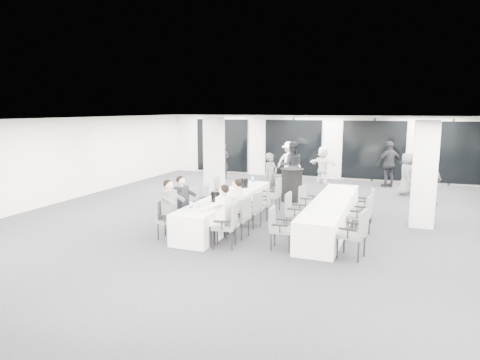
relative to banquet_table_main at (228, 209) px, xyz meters
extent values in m
cube|color=#25252A|center=(0.78, 0.45, -0.39)|extent=(14.00, 16.00, 0.02)
cube|color=white|center=(0.78, 0.45, 2.43)|extent=(14.00, 16.00, 0.02)
cube|color=silver|center=(-6.23, 0.45, 1.02)|extent=(0.02, 16.00, 2.80)
cube|color=silver|center=(0.78, 8.46, 1.02)|extent=(14.00, 0.02, 2.80)
cube|color=silver|center=(0.78, -7.56, 1.02)|extent=(14.00, 0.02, 2.80)
cube|color=black|center=(0.78, 8.39, 0.98)|extent=(13.60, 0.06, 2.50)
cube|color=silver|center=(-2.02, 3.65, 1.02)|extent=(0.60, 0.60, 2.80)
cube|color=silver|center=(4.98, 1.45, 1.02)|extent=(0.60, 0.60, 2.80)
cube|color=silver|center=(0.00, 0.00, 0.00)|extent=(0.90, 5.00, 0.75)
cube|color=silver|center=(2.75, 0.34, 0.00)|extent=(0.90, 5.00, 0.75)
cylinder|color=black|center=(0.99, 3.28, 0.18)|extent=(0.70, 0.70, 1.10)
cylinder|color=black|center=(0.99, 3.28, 0.73)|extent=(0.80, 0.80, 0.02)
cube|color=#585A60|center=(-0.75, -1.89, 0.07)|extent=(0.50, 0.52, 0.08)
cube|color=#585A60|center=(-0.97, -1.91, 0.33)|extent=(0.11, 0.46, 0.45)
cylinder|color=black|center=(-0.97, -1.72, -0.17)|extent=(0.04, 0.04, 0.40)
cylinder|color=black|center=(-0.93, -2.11, -0.17)|extent=(0.04, 0.04, 0.40)
cylinder|color=black|center=(-0.57, -1.67, -0.17)|extent=(0.04, 0.04, 0.40)
cylinder|color=black|center=(-0.53, -2.07, -0.17)|extent=(0.04, 0.04, 0.40)
cube|color=black|center=(-0.78, -1.65, 0.24)|extent=(0.34, 0.07, 0.04)
cube|color=black|center=(-0.72, -2.14, 0.24)|extent=(0.34, 0.07, 0.04)
cube|color=#585A60|center=(-0.75, -1.27, 0.03)|extent=(0.46, 0.47, 0.07)
cube|color=#585A60|center=(-0.95, -1.25, 0.28)|extent=(0.09, 0.42, 0.42)
cylinder|color=black|center=(-0.91, -1.07, -0.19)|extent=(0.03, 0.03, 0.37)
cylinder|color=black|center=(-0.95, -1.44, -0.19)|extent=(0.03, 0.03, 0.37)
cylinder|color=black|center=(-0.55, -1.11, -0.19)|extent=(0.03, 0.03, 0.37)
cylinder|color=black|center=(-0.59, -1.47, -0.19)|extent=(0.03, 0.03, 0.37)
cube|color=black|center=(-0.73, -1.05, 0.19)|extent=(0.31, 0.07, 0.04)
cube|color=black|center=(-0.77, -1.50, 0.19)|extent=(0.31, 0.07, 0.04)
cube|color=#585A60|center=(-0.75, -0.17, 0.06)|extent=(0.45, 0.47, 0.08)
cube|color=#585A60|center=(-0.96, -0.17, 0.32)|extent=(0.06, 0.45, 0.45)
cylinder|color=black|center=(-0.95, 0.03, -0.18)|extent=(0.03, 0.03, 0.40)
cylinder|color=black|center=(-0.94, -0.36, -0.18)|extent=(0.03, 0.03, 0.40)
cylinder|color=black|center=(-0.56, 0.03, -0.18)|extent=(0.03, 0.03, 0.40)
cylinder|color=black|center=(-0.55, -0.36, -0.18)|extent=(0.03, 0.03, 0.40)
cube|color=black|center=(-0.75, 0.08, 0.23)|extent=(0.33, 0.04, 0.04)
cube|color=black|center=(-0.75, -0.41, 0.23)|extent=(0.33, 0.04, 0.04)
cube|color=#585A60|center=(-0.75, 0.59, 0.04)|extent=(0.43, 0.45, 0.07)
cube|color=#585A60|center=(-0.95, 0.59, 0.29)|extent=(0.06, 0.42, 0.42)
cylinder|color=black|center=(-0.94, 0.77, -0.19)|extent=(0.03, 0.03, 0.38)
cylinder|color=black|center=(-0.93, 0.40, -0.19)|extent=(0.03, 0.03, 0.38)
cylinder|color=black|center=(-0.57, 0.78, -0.19)|extent=(0.03, 0.03, 0.38)
cylinder|color=black|center=(-0.56, 0.41, -0.19)|extent=(0.03, 0.03, 0.38)
cube|color=black|center=(-0.75, 0.82, 0.20)|extent=(0.31, 0.04, 0.04)
cube|color=black|center=(-0.75, 0.36, 0.20)|extent=(0.31, 0.04, 0.04)
cube|color=#585A60|center=(-0.75, 1.53, 0.09)|extent=(0.55, 0.57, 0.08)
cube|color=#585A60|center=(-0.97, 1.49, 0.37)|extent=(0.14, 0.48, 0.48)
cylinder|color=black|center=(-0.99, 1.70, -0.16)|extent=(0.04, 0.04, 0.42)
cylinder|color=black|center=(-0.92, 1.29, -0.16)|extent=(0.04, 0.04, 0.42)
cylinder|color=black|center=(-0.58, 1.76, -0.16)|extent=(0.04, 0.04, 0.42)
cylinder|color=black|center=(-0.51, 1.35, -0.16)|extent=(0.04, 0.04, 0.42)
cube|color=black|center=(-0.79, 1.78, 0.27)|extent=(0.35, 0.10, 0.04)
cube|color=black|center=(-0.71, 1.27, 0.27)|extent=(0.35, 0.10, 0.04)
cube|color=#585A60|center=(0.75, -2.04, 0.11)|extent=(0.58, 0.59, 0.09)
cube|color=#585A60|center=(0.98, -2.00, 0.40)|extent=(0.15, 0.50, 0.49)
cylinder|color=black|center=(1.00, -2.21, -0.16)|extent=(0.04, 0.04, 0.44)
cylinder|color=black|center=(0.92, -1.79, -0.16)|extent=(0.04, 0.04, 0.44)
cylinder|color=black|center=(0.58, -2.29, -0.16)|extent=(0.04, 0.04, 0.44)
cylinder|color=black|center=(0.50, -1.87, -0.16)|extent=(0.04, 0.04, 0.44)
cube|color=black|center=(0.80, -2.30, 0.29)|extent=(0.37, 0.11, 0.04)
cube|color=black|center=(0.70, -1.77, 0.29)|extent=(0.37, 0.11, 0.04)
cube|color=#585A60|center=(0.75, -1.22, 0.09)|extent=(0.52, 0.53, 0.08)
cube|color=#585A60|center=(0.98, -1.23, 0.37)|extent=(0.10, 0.48, 0.48)
cylinder|color=black|center=(0.94, -1.44, -0.16)|extent=(0.04, 0.04, 0.43)
cylinder|color=black|center=(0.97, -1.02, -0.16)|extent=(0.04, 0.04, 0.43)
cylinder|color=black|center=(0.53, -1.41, -0.16)|extent=(0.04, 0.04, 0.43)
cylinder|color=black|center=(0.56, -0.99, -0.16)|extent=(0.04, 0.04, 0.43)
cube|color=black|center=(0.73, -1.48, 0.27)|extent=(0.36, 0.07, 0.04)
cube|color=black|center=(0.77, -0.96, 0.27)|extent=(0.36, 0.07, 0.04)
cube|color=#585A60|center=(0.75, -0.23, 0.07)|extent=(0.53, 0.55, 0.08)
cube|color=#585A60|center=(0.96, -0.27, 0.33)|extent=(0.14, 0.45, 0.45)
cylinder|color=black|center=(0.90, -0.46, -0.17)|extent=(0.04, 0.04, 0.40)
cylinder|color=black|center=(0.98, -0.07, -0.17)|extent=(0.04, 0.04, 0.40)
cylinder|color=black|center=(0.52, -0.38, -0.17)|extent=(0.04, 0.04, 0.40)
cylinder|color=black|center=(0.60, 0.00, -0.17)|extent=(0.04, 0.04, 0.40)
cube|color=black|center=(0.70, -0.47, 0.23)|extent=(0.33, 0.10, 0.04)
cube|color=black|center=(0.80, 0.01, 0.23)|extent=(0.33, 0.10, 0.04)
cube|color=#585A60|center=(0.75, 0.55, 0.08)|extent=(0.57, 0.58, 0.08)
cube|color=#585A60|center=(0.96, 0.61, 0.35)|extent=(0.18, 0.46, 0.46)
cylinder|color=black|center=(1.00, 0.41, -0.17)|extent=(0.04, 0.04, 0.41)
cylinder|color=black|center=(0.89, 0.80, -0.17)|extent=(0.04, 0.04, 0.41)
cylinder|color=black|center=(0.61, 0.31, -0.17)|extent=(0.04, 0.04, 0.41)
cylinder|color=black|center=(0.50, 0.70, -0.17)|extent=(0.04, 0.04, 0.41)
cube|color=black|center=(0.81, 0.31, 0.25)|extent=(0.34, 0.13, 0.04)
cube|color=black|center=(0.69, 0.80, 0.25)|extent=(0.34, 0.13, 0.04)
cube|color=#585A60|center=(0.75, 1.64, 0.11)|extent=(0.51, 0.53, 0.09)
cube|color=#585A60|center=(0.99, 1.65, 0.40)|extent=(0.08, 0.50, 0.49)
cylinder|color=black|center=(0.97, 1.43, -0.15)|extent=(0.04, 0.04, 0.44)
cylinder|color=black|center=(0.96, 1.86, -0.15)|extent=(0.04, 0.04, 0.44)
cylinder|color=black|center=(0.54, 1.42, -0.15)|extent=(0.04, 0.04, 0.44)
cylinder|color=black|center=(0.53, 1.85, -0.15)|extent=(0.04, 0.04, 0.44)
cube|color=black|center=(0.76, 1.37, 0.29)|extent=(0.37, 0.05, 0.04)
cube|color=black|center=(0.74, 1.91, 0.29)|extent=(0.37, 0.05, 0.04)
cube|color=#585A60|center=(2.00, -1.74, 0.07)|extent=(0.49, 0.51, 0.08)
cube|color=#585A60|center=(1.78, -1.75, 0.34)|extent=(0.10, 0.46, 0.46)
cylinder|color=black|center=(1.79, -1.55, -0.17)|extent=(0.04, 0.04, 0.41)
cylinder|color=black|center=(1.82, -1.95, -0.17)|extent=(0.04, 0.04, 0.41)
cylinder|color=black|center=(2.19, -1.52, -0.17)|extent=(0.04, 0.04, 0.41)
cylinder|color=black|center=(2.22, -1.92, -0.17)|extent=(0.04, 0.04, 0.41)
cube|color=black|center=(1.98, -1.49, 0.24)|extent=(0.34, 0.07, 0.04)
cube|color=black|center=(2.02, -1.98, 0.24)|extent=(0.34, 0.07, 0.04)
cube|color=#585A60|center=(2.00, -0.27, 0.10)|extent=(0.48, 0.50, 0.08)
cube|color=#585A60|center=(1.77, -0.27, 0.38)|extent=(0.06, 0.48, 0.48)
cylinder|color=black|center=(1.79, -0.06, -0.16)|extent=(0.04, 0.04, 0.43)
cylinder|color=black|center=(1.79, -0.48, -0.16)|extent=(0.04, 0.04, 0.43)
cylinder|color=black|center=(2.21, -0.07, -0.16)|extent=(0.04, 0.04, 0.43)
cylinder|color=black|center=(2.21, -0.48, -0.16)|extent=(0.04, 0.04, 0.43)
cube|color=black|center=(2.00, -0.01, 0.27)|extent=(0.36, 0.04, 0.04)
cube|color=black|center=(2.00, -0.54, 0.27)|extent=(0.36, 0.04, 0.04)
cube|color=#585A60|center=(2.00, 1.26, 0.06)|extent=(0.54, 0.56, 0.08)
cube|color=#585A60|center=(1.80, 1.31, 0.32)|extent=(0.16, 0.44, 0.44)
cylinder|color=black|center=(1.86, 1.49, -0.18)|extent=(0.03, 0.03, 0.39)
cylinder|color=black|center=(1.77, 1.12, -0.18)|extent=(0.03, 0.03, 0.39)
cylinder|color=black|center=(2.24, 1.40, -0.18)|extent=(0.03, 0.03, 0.39)
cylinder|color=black|center=(2.14, 1.03, -0.18)|extent=(0.03, 0.03, 0.39)
cube|color=black|center=(2.06, 1.49, 0.22)|extent=(0.33, 0.12, 0.04)
cube|color=black|center=(1.94, 1.03, 0.22)|extent=(0.33, 0.12, 0.04)
cube|color=#585A60|center=(3.50, -1.75, 0.12)|extent=(0.60, 0.61, 0.09)
cube|color=#585A60|center=(3.74, -1.79, 0.41)|extent=(0.16, 0.51, 0.50)
cylinder|color=black|center=(3.68, -2.00, -0.15)|extent=(0.04, 0.04, 0.45)
cylinder|color=black|center=(3.76, -1.57, -0.15)|extent=(0.04, 0.04, 0.45)
cylinder|color=black|center=(3.25, -1.92, -0.15)|extent=(0.04, 0.04, 0.45)
cylinder|color=black|center=(3.33, -1.49, -0.15)|extent=(0.04, 0.04, 0.45)
cube|color=black|center=(3.45, -2.02, 0.30)|extent=(0.37, 0.11, 0.04)
cube|color=black|center=(3.56, -1.48, 0.30)|extent=(0.37, 0.11, 0.04)
cube|color=#585A60|center=(3.50, -0.02, 0.10)|extent=(0.55, 0.57, 0.08)
cube|color=#585A60|center=(3.73, -0.05, 0.39)|extent=(0.13, 0.49, 0.49)
cylinder|color=black|center=(3.69, -0.25, -0.16)|extent=(0.04, 0.04, 0.43)
cylinder|color=black|center=(3.74, 0.17, -0.16)|extent=(0.04, 0.04, 0.43)
cylinder|color=black|center=(3.27, -0.20, -0.16)|extent=(0.04, 0.04, 0.43)
cylinder|color=black|center=(3.32, 0.22, -0.16)|extent=(0.04, 0.04, 0.43)
cube|color=black|center=(3.47, -0.28, 0.28)|extent=(0.36, 0.09, 0.04)
cube|color=black|center=(3.54, 0.25, 0.28)|extent=(0.36, 0.09, 0.04)
cube|color=#585A60|center=(3.50, 1.45, 0.06)|extent=(0.48, 0.50, 0.08)
cube|color=#585A60|center=(3.71, 1.47, 0.32)|extent=(0.10, 0.45, 0.44)
cylinder|color=black|center=(3.71, 1.28, -0.18)|extent=(0.03, 0.03, 0.39)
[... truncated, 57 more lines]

